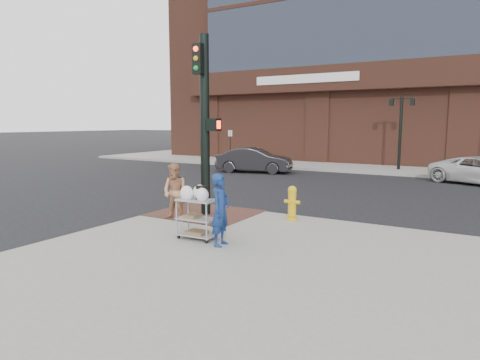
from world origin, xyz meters
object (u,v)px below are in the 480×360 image
Objects in this scene: fire_hydrant at (292,202)px; traffic_signal_pole at (205,120)px; woman_blue at (221,210)px; lamp_post at (401,125)px; pedestrian_tan at (175,192)px; utility_cart at (197,215)px; sedan_dark at (254,160)px.

traffic_signal_pole is at bearing -165.15° from fire_hydrant.
woman_blue is at bearing -96.26° from fire_hydrant.
lamp_post is at bearing 89.66° from fire_hydrant.
utility_cart is at bearing -42.28° from pedestrian_tan.
fire_hydrant is (6.78, -10.27, -0.06)m from sedan_dark.
woman_blue reaches higher than sedan_dark.
traffic_signal_pole is 3.68m from woman_blue.
woman_blue is 0.37× the size of sedan_dark.
fire_hydrant is (-0.09, -14.59, -1.99)m from lamp_post.
fire_hydrant is (1.06, 2.86, -0.08)m from utility_cart.
woman_blue is 2.75m from pedestrian_tan.
fire_hydrant is at bearing -12.38° from woman_blue.
woman_blue is at bearing -49.10° from traffic_signal_pole.
traffic_signal_pole is 11.95m from sedan_dark.
sedan_dark is (-4.39, 10.90, -2.15)m from traffic_signal_pole.
traffic_signal_pole is at bearing -172.31° from sedan_dark.
sedan_dark is at bearing 19.79° from woman_blue.
traffic_signal_pole is 3.35m from utility_cart.
utility_cart is at bearing -110.41° from fire_hydrant.
traffic_signal_pole is at bearing 120.77° from utility_cart.
fire_hydrant is at bearing -160.80° from sedan_dark.
pedestrian_tan is at bearing -175.27° from sedan_dark.
lamp_post is 17.69m from woman_blue.
fire_hydrant is (0.33, 3.01, -0.30)m from woman_blue.
fire_hydrant is at bearing 26.00° from pedestrian_tan.
traffic_signal_pole is 3.23× the size of woman_blue.
traffic_signal_pole is 5.39× the size of fire_hydrant.
lamp_post is at bearing 75.47° from pedestrian_tan.
lamp_post is 15.43m from traffic_signal_pole.
utility_cart is (-1.15, -17.46, -1.91)m from lamp_post.
sedan_dark is 4.47× the size of fire_hydrant.
traffic_signal_pole is 1.20× the size of sedan_dark.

